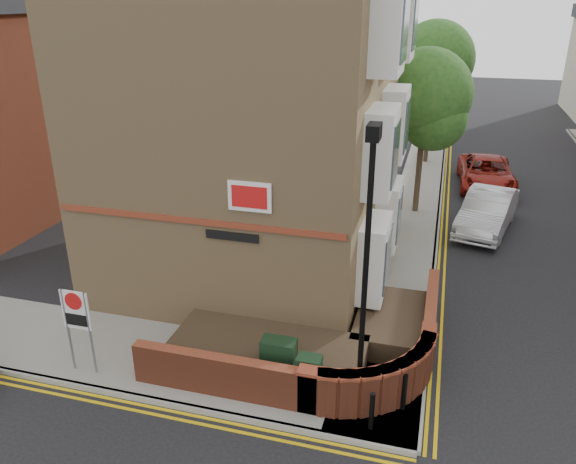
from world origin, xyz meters
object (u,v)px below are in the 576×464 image
(lamppost, at_px, (365,274))
(silver_car_near, at_px, (487,211))
(utility_cabinet_large, at_px, (279,362))
(zone_sign, at_px, (77,317))

(lamppost, relative_size, silver_car_near, 1.32)
(lamppost, bearing_deg, silver_car_near, 74.60)
(utility_cabinet_large, height_order, zone_sign, zone_sign)
(utility_cabinet_large, xyz_separation_m, zone_sign, (-4.70, -0.80, 0.92))
(zone_sign, distance_m, silver_car_near, 15.79)
(lamppost, bearing_deg, zone_sign, -173.93)
(utility_cabinet_large, distance_m, silver_car_near, 12.63)
(utility_cabinet_large, bearing_deg, zone_sign, -170.31)
(zone_sign, bearing_deg, silver_car_near, 51.54)
(lamppost, height_order, zone_sign, lamppost)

